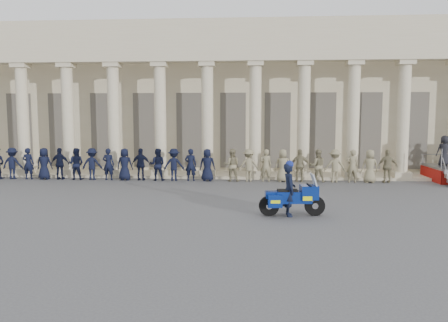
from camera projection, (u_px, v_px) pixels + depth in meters
ground at (220, 209)px, 16.05m from camera, size 90.00×90.00×0.00m
building at (236, 100)px, 30.20m from camera, size 40.00×12.50×9.00m
officer_rank at (167, 165)px, 22.98m from camera, size 23.38×0.64×1.70m
motorcycle at (293, 198)px, 14.91m from camera, size 2.27×0.95×1.46m
rider at (289, 189)px, 14.87m from camera, size 0.50×0.70×1.91m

